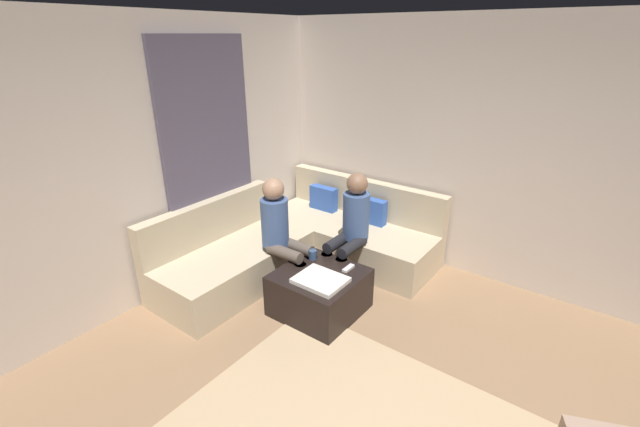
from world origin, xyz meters
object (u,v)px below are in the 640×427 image
Objects in this scene: person_on_couch_side at (282,231)px; person_on_couch_back at (351,225)px; ottoman at (320,292)px; game_remote at (348,268)px; sectional_couch at (301,243)px; coffee_mug at (313,255)px.

person_on_couch_back is at bearing 138.24° from person_on_couch_side.
ottoman is 5.07× the size of game_remote.
coffee_mug is at bearing -40.56° from sectional_couch.
sectional_couch is 0.73m from person_on_couch_back.
sectional_couch is at bearing 139.83° from ottoman.
game_remote is 0.12× the size of person_on_couch_side.
sectional_couch is 0.66m from coffee_mug.
coffee_mug is at bearing 72.61° from person_on_couch_back.
ottoman is at bearing -129.29° from game_remote.
coffee_mug is 0.39m from person_on_couch_side.
person_on_couch_side is at bearing 48.24° from person_on_couch_back.
coffee_mug is 0.52m from person_on_couch_back.
game_remote is (0.88, -0.37, 0.15)m from sectional_couch.
coffee_mug is 0.63× the size of game_remote.
game_remote is at bearing 98.55° from person_on_couch_side.
person_on_couch_side is (-0.48, -0.54, 0.00)m from person_on_couch_back.
person_on_couch_back reaches higher than sectional_couch.
person_on_couch_side is (-0.33, -0.07, 0.19)m from coffee_mug.
sectional_couch is 3.36× the size of ottoman.
game_remote is 0.55m from person_on_couch_back.
person_on_couch_back is at bearing 72.61° from coffee_mug.
game_remote reaches higher than ottoman.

